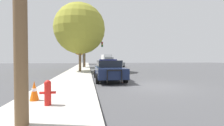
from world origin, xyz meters
TOP-DOWN VIEW (x-y plane):
  - ground_plane at (0.00, 0.00)m, footprint 110.00×110.00m
  - sidewalk_left at (-5.10, 0.00)m, footprint 3.00×110.00m
  - police_car at (-2.38, 2.97)m, footprint 2.15×5.32m
  - fire_hydrant at (-5.22, -3.41)m, footprint 0.49×0.21m
  - traffic_light at (-3.26, 18.79)m, footprint 3.64×0.35m
  - car_background_oncoming at (2.26, 22.03)m, footprint 2.27×4.09m
  - box_truck at (1.61, 35.04)m, footprint 2.94×6.68m
  - tree_sidewalk_near at (-4.88, 10.43)m, footprint 6.18×6.18m
  - tree_sidewalk_far at (-6.15, 37.10)m, footprint 4.36×4.36m
  - tree_sidewalk_mid at (-4.54, 20.02)m, footprint 5.22×5.22m
  - traffic_cone at (-5.84, -2.75)m, footprint 0.31×0.31m

SIDE VIEW (x-z plane):
  - ground_plane at x=0.00m, z-range 0.00..0.00m
  - sidewalk_left at x=-5.10m, z-range 0.00..0.13m
  - traffic_cone at x=-5.84m, z-range 0.13..0.83m
  - fire_hydrant at x=-5.22m, z-range 0.16..0.95m
  - car_background_oncoming at x=2.26m, z-range 0.05..1.39m
  - police_car at x=-2.38m, z-range 0.00..1.59m
  - box_truck at x=1.61m, z-range 0.12..3.07m
  - traffic_light at x=-3.26m, z-range 1.13..5.89m
  - tree_sidewalk_far at x=-6.15m, z-range 1.43..8.44m
  - tree_sidewalk_mid at x=-4.54m, z-range 1.42..9.23m
  - tree_sidewalk_near at x=-4.88m, z-range 1.19..9.49m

